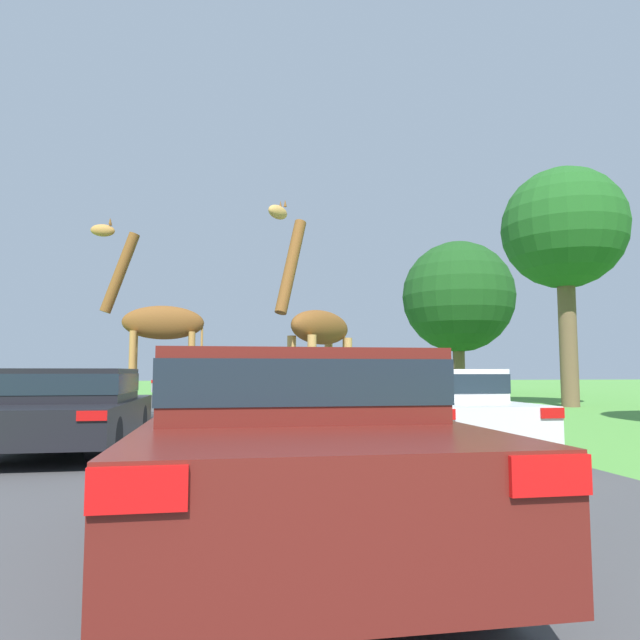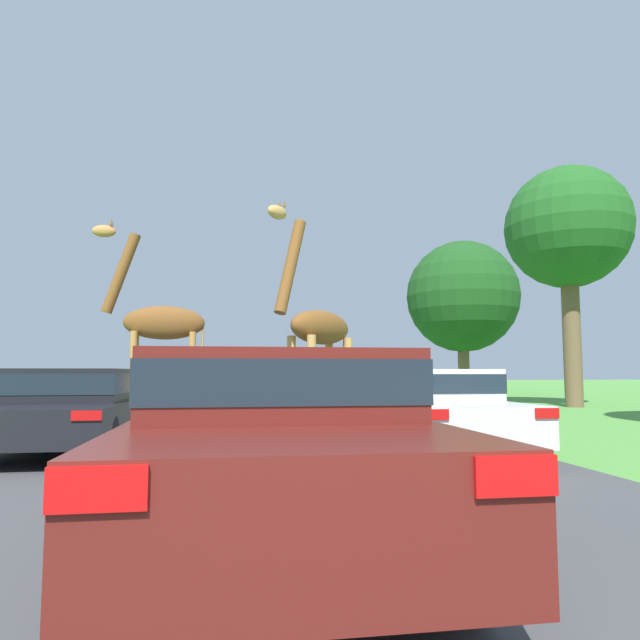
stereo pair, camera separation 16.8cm
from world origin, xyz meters
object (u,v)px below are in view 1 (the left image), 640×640
(car_lead_maroon, at_px, (290,441))
(tree_centre_back, at_px, (564,230))
(giraffe_companion, at_px, (157,325))
(car_verge_right, at_px, (435,407))
(tree_left_edge, at_px, (458,297))
(car_rear_follower, at_px, (174,382))
(giraffe_near_road, at_px, (317,332))
(car_queue_right, at_px, (256,381))
(car_queue_left, at_px, (70,406))
(tree_far_right, at_px, (455,314))
(car_far_ahead, at_px, (198,385))

(car_lead_maroon, relative_size, tree_centre_back, 0.48)
(giraffe_companion, height_order, car_verge_right, giraffe_companion)
(tree_left_edge, bearing_deg, car_rear_follower, 173.51)
(car_lead_maroon, height_order, tree_left_edge, tree_left_edge)
(giraffe_near_road, bearing_deg, car_verge_right, 149.65)
(giraffe_companion, bearing_deg, car_queue_right, -18.35)
(giraffe_near_road, relative_size, car_queue_left, 1.09)
(car_verge_right, bearing_deg, tree_far_right, 65.95)
(car_lead_maroon, relative_size, tree_left_edge, 0.50)
(car_queue_right, relative_size, car_rear_follower, 0.95)
(tree_centre_back, bearing_deg, car_verge_right, -132.06)
(giraffe_near_road, relative_size, giraffe_companion, 1.00)
(giraffe_companion, distance_m, tree_left_edge, 20.27)
(car_queue_right, bearing_deg, tree_left_edge, 9.83)
(car_far_ahead, relative_size, car_rear_follower, 0.99)
(giraffe_near_road, distance_m, tree_far_right, 25.89)
(car_queue_right, xyz_separation_m, car_far_ahead, (-2.46, -5.29, -0.04))
(car_verge_right, bearing_deg, tree_centre_back, 47.94)
(car_verge_right, bearing_deg, car_far_ahead, 107.61)
(tree_left_edge, bearing_deg, giraffe_near_road, -123.48)
(car_queue_right, distance_m, tree_centre_back, 14.53)
(giraffe_near_road, height_order, car_far_ahead, giraffe_near_road)
(car_rear_follower, bearing_deg, tree_centre_back, -39.83)
(car_queue_right, height_order, tree_left_edge, tree_left_edge)
(car_queue_right, xyz_separation_m, tree_centre_back, (10.44, -8.47, 5.51))
(giraffe_near_road, relative_size, tree_far_right, 0.69)
(giraffe_companion, height_order, car_queue_right, giraffe_companion)
(car_verge_right, relative_size, car_rear_follower, 0.89)
(tree_left_edge, relative_size, tree_centre_back, 0.96)
(car_lead_maroon, bearing_deg, giraffe_near_road, 79.14)
(tree_centre_back, bearing_deg, car_far_ahead, 166.15)
(giraffe_companion, xyz_separation_m, car_queue_right, (3.20, 12.39, -1.58))
(tree_left_edge, bearing_deg, tree_far_right, 67.96)
(car_far_ahead, xyz_separation_m, tree_far_right, (16.01, 13.73, 4.26))
(giraffe_near_road, relative_size, car_rear_follower, 1.06)
(car_lead_maroon, distance_m, tree_centre_back, 19.14)
(car_rear_follower, distance_m, tree_left_edge, 15.66)
(giraffe_near_road, distance_m, car_rear_follower, 17.99)
(tree_left_edge, bearing_deg, car_queue_left, -128.04)
(car_verge_right, height_order, tree_centre_back, tree_centre_back)
(giraffe_near_road, xyz_separation_m, tree_centre_back, (9.90, 5.30, 4.14))
(tree_left_edge, xyz_separation_m, tree_far_right, (2.66, 6.56, -0.23))
(car_queue_right, relative_size, tree_left_edge, 0.54)
(car_far_ahead, bearing_deg, car_rear_follower, 99.87)
(car_queue_left, relative_size, car_verge_right, 1.09)
(car_far_ahead, bearing_deg, car_queue_right, 65.03)
(car_verge_right, bearing_deg, giraffe_near_road, 103.95)
(tree_far_right, bearing_deg, tree_left_edge, -112.04)
(car_queue_left, xyz_separation_m, car_verge_right, (5.64, -1.08, -0.01))
(giraffe_near_road, height_order, tree_far_right, tree_far_right)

